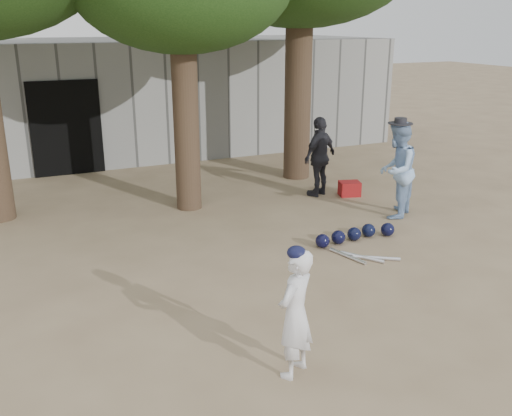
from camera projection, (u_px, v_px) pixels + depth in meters
name	position (u px, v px, depth m)	size (l,w,h in m)	color
ground	(245.00, 307.00, 7.30)	(70.00, 70.00, 0.00)	#937C5E
boy_player	(295.00, 314.00, 5.71)	(0.50, 0.33, 1.38)	white
spectator_blue	(397.00, 170.00, 10.40)	(0.86, 0.67, 1.78)	#8DAFDA
spectator_dark	(320.00, 157.00, 11.72)	(0.97, 0.40, 1.65)	#222227
red_bag	(349.00, 189.00, 11.89)	(0.42, 0.32, 0.30)	maroon
back_building	(99.00, 96.00, 15.79)	(16.00, 5.24, 3.00)	gray
helmet_row	(355.00, 234.00, 9.45)	(1.51, 0.34, 0.23)	black
bat_pile	(362.00, 257.00, 8.76)	(0.80, 0.82, 0.06)	silver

